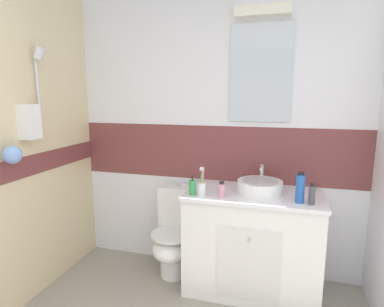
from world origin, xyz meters
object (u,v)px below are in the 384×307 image
(toothbrush_cup, at_px, (202,187))
(sink_basin, at_px, (260,186))
(toilet, at_px, (175,235))
(soap_dispenser, at_px, (192,187))
(shampoo_bottle_tall, at_px, (300,188))
(deodorant_spray_can, at_px, (312,195))
(lotion_bottle_short, at_px, (222,190))

(toothbrush_cup, bearing_deg, sink_basin, 21.94)
(toilet, relative_size, soap_dispenser, 5.17)
(toilet, bearing_deg, shampoo_bottle_tall, -11.44)
(toothbrush_cup, xyz_separation_m, soap_dispenser, (-0.08, -0.01, -0.00))
(sink_basin, distance_m, shampoo_bottle_tall, 0.34)
(toothbrush_cup, height_order, deodorant_spray_can, toothbrush_cup)
(toilet, relative_size, toothbrush_cup, 3.59)
(sink_basin, bearing_deg, toothbrush_cup, -158.06)
(toilet, distance_m, lotion_bottle_short, 0.75)
(toothbrush_cup, relative_size, shampoo_bottle_tall, 0.99)
(sink_basin, bearing_deg, soap_dispenser, -160.33)
(sink_basin, bearing_deg, toilet, 175.27)
(sink_basin, height_order, toilet, sink_basin)
(soap_dispenser, bearing_deg, deodorant_spray_can, 0.73)
(soap_dispenser, xyz_separation_m, lotion_bottle_short, (0.23, 0.00, -0.00))
(lotion_bottle_short, xyz_separation_m, deodorant_spray_can, (0.65, 0.01, 0.02))
(toilet, distance_m, deodorant_spray_can, 1.27)
(shampoo_bottle_tall, bearing_deg, deodorant_spray_can, -14.81)
(toilet, distance_m, toothbrush_cup, 0.67)
(toothbrush_cup, relative_size, lotion_bottle_short, 1.81)
(deodorant_spray_can, bearing_deg, shampoo_bottle_tall, 165.19)
(sink_basin, xyz_separation_m, soap_dispenser, (-0.51, -0.18, 0.00))
(toothbrush_cup, bearing_deg, toilet, 142.88)
(sink_basin, distance_m, lotion_bottle_short, 0.33)
(sink_basin, bearing_deg, lotion_bottle_short, -146.93)
(toothbrush_cup, bearing_deg, soap_dispenser, -174.49)
(toilet, xyz_separation_m, soap_dispenser, (0.24, -0.24, 0.54))
(sink_basin, relative_size, toothbrush_cup, 1.78)
(shampoo_bottle_tall, relative_size, deodorant_spray_can, 1.46)
(sink_basin, distance_m, toothbrush_cup, 0.47)
(shampoo_bottle_tall, bearing_deg, sink_basin, 153.31)
(lotion_bottle_short, xyz_separation_m, shampoo_bottle_tall, (0.57, 0.03, 0.05))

